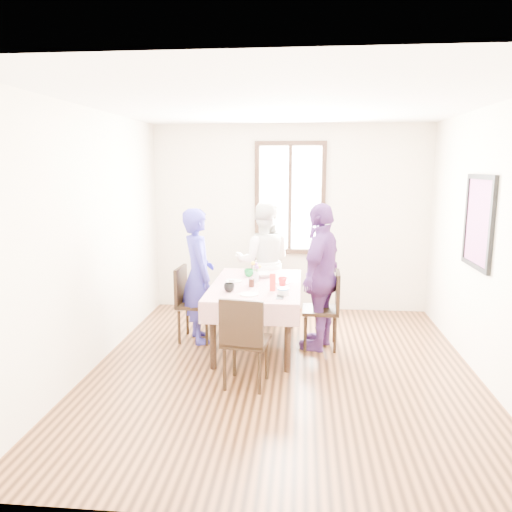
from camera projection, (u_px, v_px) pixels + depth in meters
name	position (u px, v px, depth m)	size (l,w,h in m)	color
ground	(282.00, 369.00, 5.13)	(4.50, 4.50, 0.00)	black
back_wall	(290.00, 219.00, 7.09)	(4.00, 4.00, 0.00)	beige
right_wall	(490.00, 246.00, 4.70)	(4.50, 4.50, 0.00)	beige
window_frame	(290.00, 198.00, 7.01)	(1.02, 0.06, 1.62)	black
window_pane	(290.00, 198.00, 7.02)	(0.90, 0.02, 1.50)	white
art_poster	(479.00, 222.00, 4.96)	(0.04, 0.76, 0.96)	red
dining_table	(256.00, 316.00, 5.72)	(0.90, 1.52, 0.75)	black
tablecloth	(256.00, 284.00, 5.65)	(1.02, 1.64, 0.01)	#5A030F
chair_left	(196.00, 304.00, 5.92)	(0.42, 0.42, 0.91)	black
chair_right	(321.00, 310.00, 5.68)	(0.42, 0.42, 0.91)	black
chair_far	(263.00, 287.00, 6.73)	(0.42, 0.42, 0.91)	black
chair_near	(246.00, 340.00, 4.69)	(0.42, 0.42, 0.91)	black
person_left	(197.00, 275.00, 5.85)	(0.59, 0.39, 1.62)	navy
person_far	(263.00, 262.00, 6.64)	(0.79, 0.62, 1.64)	white
person_right	(320.00, 277.00, 5.61)	(1.00, 0.42, 1.71)	#502867
mug_black	(229.00, 288.00, 5.29)	(0.12, 0.12, 0.09)	black
mug_flag	(283.00, 282.00, 5.53)	(0.11, 0.11, 0.10)	red
mug_green	(249.00, 273.00, 6.02)	(0.12, 0.12, 0.09)	#0C7226
serving_bowl	(264.00, 275.00, 5.99)	(0.22, 0.22, 0.05)	white
juice_carton	(273.00, 282.00, 5.32)	(0.06, 0.06, 0.20)	red
butter_tub	(283.00, 292.00, 5.16)	(0.12, 0.12, 0.06)	white
jam_jar	(251.00, 283.00, 5.50)	(0.07, 0.07, 0.09)	black
drinking_glass	(232.00, 283.00, 5.47)	(0.07, 0.07, 0.10)	silver
smartphone	(280.00, 297.00, 5.07)	(0.08, 0.16, 0.01)	black
flower_vase	(256.00, 277.00, 5.73)	(0.06, 0.06, 0.13)	silver
plate_left	(234.00, 281.00, 5.76)	(0.20, 0.20, 0.01)	white
plate_right	(282.00, 282.00, 5.71)	(0.20, 0.20, 0.01)	white
plate_far	(261.00, 272.00, 6.22)	(0.20, 0.20, 0.01)	white
plate_near	(249.00, 294.00, 5.17)	(0.20, 0.20, 0.01)	white
butter_lid	(283.00, 289.00, 5.16)	(0.12, 0.12, 0.01)	blue
flower_bunch	(256.00, 267.00, 5.70)	(0.09, 0.09, 0.10)	yellow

